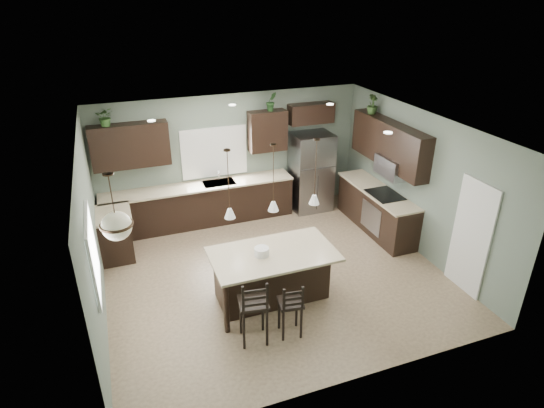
% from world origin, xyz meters
% --- Properties ---
extents(ground, '(6.00, 6.00, 0.00)m').
position_xyz_m(ground, '(0.00, 0.00, 0.00)').
color(ground, '#9E8466').
rests_on(ground, ground).
extents(pantry_door, '(0.04, 0.82, 2.04)m').
position_xyz_m(pantry_door, '(2.98, -1.55, 1.02)').
color(pantry_door, white).
rests_on(pantry_door, ground).
extents(window_back, '(1.35, 0.02, 1.00)m').
position_xyz_m(window_back, '(-0.40, 2.73, 1.55)').
color(window_back, white).
rests_on(window_back, room_shell).
extents(window_left, '(0.02, 1.10, 1.00)m').
position_xyz_m(window_left, '(-2.98, -0.80, 1.55)').
color(window_left, white).
rests_on(window_left, room_shell).
extents(left_return_cabs, '(0.60, 0.90, 0.90)m').
position_xyz_m(left_return_cabs, '(-2.70, 1.70, 0.45)').
color(left_return_cabs, black).
rests_on(left_return_cabs, ground).
extents(left_return_countertop, '(0.66, 0.96, 0.04)m').
position_xyz_m(left_return_countertop, '(-2.68, 1.70, 0.92)').
color(left_return_countertop, beige).
rests_on(left_return_countertop, left_return_cabs).
extents(back_lower_cabs, '(4.20, 0.60, 0.90)m').
position_xyz_m(back_lower_cabs, '(-0.85, 2.45, 0.45)').
color(back_lower_cabs, black).
rests_on(back_lower_cabs, ground).
extents(back_countertop, '(4.20, 0.66, 0.04)m').
position_xyz_m(back_countertop, '(-0.85, 2.43, 0.92)').
color(back_countertop, beige).
rests_on(back_countertop, back_lower_cabs).
extents(sink_inset, '(0.70, 0.45, 0.01)m').
position_xyz_m(sink_inset, '(-0.40, 2.43, 0.94)').
color(sink_inset, gray).
rests_on(sink_inset, back_countertop).
extents(faucet, '(0.02, 0.02, 0.28)m').
position_xyz_m(faucet, '(-0.40, 2.40, 1.08)').
color(faucet, silver).
rests_on(faucet, back_countertop).
extents(back_upper_left, '(1.55, 0.34, 0.90)m').
position_xyz_m(back_upper_left, '(-2.15, 2.58, 1.95)').
color(back_upper_left, black).
rests_on(back_upper_left, room_shell).
extents(back_upper_right, '(0.85, 0.34, 0.90)m').
position_xyz_m(back_upper_right, '(0.80, 2.58, 1.95)').
color(back_upper_right, black).
rests_on(back_upper_right, room_shell).
extents(fridge_header, '(1.05, 0.34, 0.45)m').
position_xyz_m(fridge_header, '(1.85, 2.58, 2.25)').
color(fridge_header, black).
rests_on(fridge_header, room_shell).
extents(right_lower_cabs, '(0.60, 2.35, 0.90)m').
position_xyz_m(right_lower_cabs, '(2.70, 0.87, 0.45)').
color(right_lower_cabs, black).
rests_on(right_lower_cabs, ground).
extents(right_countertop, '(0.66, 2.35, 0.04)m').
position_xyz_m(right_countertop, '(2.68, 0.87, 0.92)').
color(right_countertop, beige).
rests_on(right_countertop, right_lower_cabs).
extents(cooktop, '(0.58, 0.75, 0.02)m').
position_xyz_m(cooktop, '(2.68, 0.60, 0.94)').
color(cooktop, black).
rests_on(cooktop, right_countertop).
extents(wall_oven_front, '(0.01, 0.72, 0.60)m').
position_xyz_m(wall_oven_front, '(2.40, 0.60, 0.45)').
color(wall_oven_front, gray).
rests_on(wall_oven_front, right_lower_cabs).
extents(right_upper_cabs, '(0.34, 2.35, 0.90)m').
position_xyz_m(right_upper_cabs, '(2.83, 0.87, 1.95)').
color(right_upper_cabs, black).
rests_on(right_upper_cabs, room_shell).
extents(microwave, '(0.40, 0.75, 0.40)m').
position_xyz_m(microwave, '(2.78, 0.60, 1.55)').
color(microwave, gray).
rests_on(microwave, right_upper_cabs).
extents(refrigerator, '(0.90, 0.74, 1.85)m').
position_xyz_m(refrigerator, '(1.79, 2.33, 0.93)').
color(refrigerator, gray).
rests_on(refrigerator, ground).
extents(kitchen_island, '(2.05, 1.17, 0.92)m').
position_xyz_m(kitchen_island, '(-0.29, -0.71, 0.46)').
color(kitchen_island, black).
rests_on(kitchen_island, ground).
extents(serving_dish, '(0.24, 0.24, 0.14)m').
position_xyz_m(serving_dish, '(-0.49, -0.71, 0.99)').
color(serving_dish, white).
rests_on(serving_dish, kitchen_island).
extents(bar_stool_left, '(0.48, 0.48, 1.14)m').
position_xyz_m(bar_stool_left, '(-0.91, -1.53, 0.57)').
color(bar_stool_left, black).
rests_on(bar_stool_left, ground).
extents(bar_stool_center, '(0.41, 0.41, 0.97)m').
position_xyz_m(bar_stool_center, '(-0.34, -1.59, 0.48)').
color(bar_stool_center, black).
rests_on(bar_stool_center, ground).
extents(pendant_left, '(0.17, 0.17, 1.10)m').
position_xyz_m(pendant_left, '(-0.99, -0.71, 2.25)').
color(pendant_left, silver).
rests_on(pendant_left, room_shell).
extents(pendant_center, '(0.17, 0.17, 1.10)m').
position_xyz_m(pendant_center, '(-0.29, -0.71, 2.25)').
color(pendant_center, silver).
rests_on(pendant_center, room_shell).
extents(pendant_right, '(0.17, 0.17, 1.10)m').
position_xyz_m(pendant_right, '(0.41, -0.70, 2.25)').
color(pendant_right, white).
rests_on(pendant_right, room_shell).
extents(chandelier, '(0.43, 0.43, 0.95)m').
position_xyz_m(chandelier, '(-2.60, -1.07, 2.33)').
color(chandelier, '#EBE6C1').
rests_on(chandelier, room_shell).
extents(plant_back_left, '(0.38, 0.34, 0.38)m').
position_xyz_m(plant_back_left, '(-2.53, 2.55, 2.59)').
color(plant_back_left, '#335A27').
rests_on(plant_back_left, back_upper_left).
extents(plant_back_right, '(0.24, 0.19, 0.41)m').
position_xyz_m(plant_back_right, '(0.88, 2.55, 2.61)').
color(plant_back_right, '#234920').
rests_on(plant_back_right, back_upper_right).
extents(plant_right_wall, '(0.28, 0.28, 0.41)m').
position_xyz_m(plant_right_wall, '(2.80, 1.57, 2.60)').
color(plant_right_wall, '#304D21').
rests_on(plant_right_wall, right_upper_cabs).
extents(room_shell, '(6.00, 6.00, 6.00)m').
position_xyz_m(room_shell, '(0.00, 0.00, 1.70)').
color(room_shell, slate).
rests_on(room_shell, ground).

